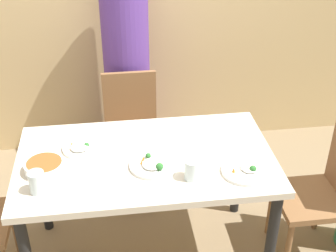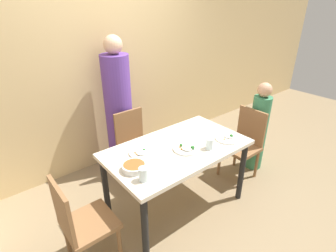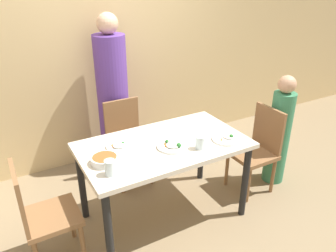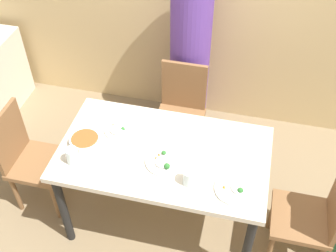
{
  "view_description": "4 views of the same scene",
  "coord_description": "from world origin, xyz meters",
  "views": [
    {
      "loc": [
        -0.16,
        -2.1,
        2.26
      ],
      "look_at": [
        0.13,
        0.04,
        0.93
      ],
      "focal_mm": 50.0,
      "sensor_mm": 36.0,
      "label": 1
    },
    {
      "loc": [
        -1.48,
        -1.67,
        2.09
      ],
      "look_at": [
        -0.07,
        0.06,
        1.0
      ],
      "focal_mm": 28.0,
      "sensor_mm": 36.0,
      "label": 2
    },
    {
      "loc": [
        -1.16,
        -2.14,
        2.09
      ],
      "look_at": [
        0.08,
        0.06,
        0.89
      ],
      "focal_mm": 35.0,
      "sensor_mm": 36.0,
      "label": 3
    },
    {
      "loc": [
        0.47,
        -1.85,
        2.86
      ],
      "look_at": [
        0.01,
        0.07,
        0.94
      ],
      "focal_mm": 45.0,
      "sensor_mm": 36.0,
      "label": 4
    }
  ],
  "objects": [
    {
      "name": "glass_water_short",
      "position": [
        0.22,
        -0.22,
        0.82
      ],
      "size": [
        0.08,
        0.08,
        0.11
      ],
      "color": "silver",
      "rests_on": "dining_table"
    },
    {
      "name": "dining_table",
      "position": [
        0.0,
        0.0,
        0.67
      ],
      "size": [
        1.41,
        0.81,
        0.77
      ],
      "color": "beige",
      "rests_on": "ground_plane"
    },
    {
      "name": "fork_steel",
      "position": [
        0.5,
        0.3,
        0.77
      ],
      "size": [
        0.18,
        0.02,
        0.01
      ],
      "color": "silver",
      "rests_on": "dining_table"
    },
    {
      "name": "plate_noodles",
      "position": [
        0.51,
        -0.21,
        0.78
      ],
      "size": [
        0.25,
        0.25,
        0.05
      ],
      "color": "white",
      "rests_on": "dining_table"
    },
    {
      "name": "ground_plane",
      "position": [
        0.0,
        0.0,
        0.0
      ],
      "size": [
        10.0,
        10.0,
        0.0
      ],
      "primitive_type": "plane",
      "color": "#847051"
    },
    {
      "name": "chair_empty_left",
      "position": [
        -1.05,
        -0.03,
        0.47
      ],
      "size": [
        0.4,
        0.4,
        0.88
      ],
      "rotation": [
        0.0,
        0.0,
        1.57
      ],
      "color": "brown",
      "rests_on": "ground_plane"
    },
    {
      "name": "wall_back",
      "position": [
        0.0,
        1.37,
        1.35
      ],
      "size": [
        10.0,
        0.06,
        2.7
      ],
      "color": "tan",
      "rests_on": "ground_plane"
    },
    {
      "name": "chair_child_spot",
      "position": [
        1.05,
        -0.07,
        0.47
      ],
      "size": [
        0.4,
        0.4,
        0.88
      ],
      "rotation": [
        0.0,
        0.0,
        -1.57
      ],
      "color": "brown",
      "rests_on": "ground_plane"
    },
    {
      "name": "person_adult",
      "position": [
        -0.04,
        1.09,
        0.8
      ],
      "size": [
        0.34,
        0.34,
        1.72
      ],
      "color": "#5B3893",
      "rests_on": "ground_plane"
    },
    {
      "name": "person_child",
      "position": [
        1.33,
        -0.07,
        0.56
      ],
      "size": [
        0.22,
        0.22,
        1.18
      ],
      "color": "#387F56",
      "rests_on": "ground_plane"
    },
    {
      "name": "plate_rice_adult",
      "position": [
        0.03,
        -0.1,
        0.78
      ],
      "size": [
        0.26,
        0.26,
        0.06
      ],
      "color": "white",
      "rests_on": "dining_table"
    },
    {
      "name": "glass_water_tall",
      "position": [
        -0.55,
        -0.22,
        0.82
      ],
      "size": [
        0.08,
        0.08,
        0.12
      ],
      "color": "silver",
      "rests_on": "dining_table"
    },
    {
      "name": "chair_adult_spot",
      "position": [
        -0.04,
        0.75,
        0.47
      ],
      "size": [
        0.4,
        0.4,
        0.88
      ],
      "color": "brown",
      "rests_on": "ground_plane"
    },
    {
      "name": "plate_rice_child",
      "position": [
        -0.35,
        0.12,
        0.78
      ],
      "size": [
        0.23,
        0.23,
        0.05
      ],
      "color": "white",
      "rests_on": "dining_table"
    },
    {
      "name": "bowl_curry",
      "position": [
        -0.54,
        -0.05,
        0.79
      ],
      "size": [
        0.21,
        0.21,
        0.05
      ],
      "color": "white",
      "rests_on": "dining_table"
    }
  ]
}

